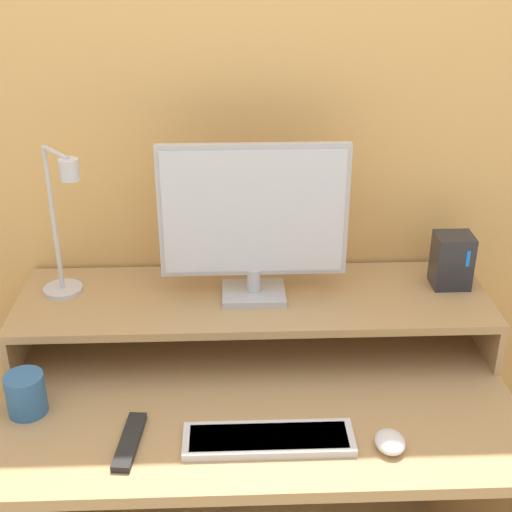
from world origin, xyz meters
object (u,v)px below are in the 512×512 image
(router_dock, at_px, (452,260))
(remote_control, at_px, (130,441))
(mug, at_px, (26,394))
(desk_lamp, at_px, (63,230))
(mouse, at_px, (390,442))
(monitor, at_px, (254,219))
(keyboard, at_px, (269,439))

(router_dock, distance_m, remote_control, 0.96)
(router_dock, relative_size, mug, 1.47)
(desk_lamp, height_order, router_dock, desk_lamp)
(mouse, distance_m, mug, 0.84)
(monitor, xyz_separation_m, mug, (-0.54, -0.27, -0.32))
(monitor, bearing_deg, keyboard, -87.47)
(monitor, relative_size, mouse, 5.77)
(remote_control, bearing_deg, monitor, 53.96)
(desk_lamp, bearing_deg, mug, -102.65)
(keyboard, distance_m, mug, 0.58)
(mug, bearing_deg, router_dock, 16.34)
(router_dock, bearing_deg, mug, -163.66)
(router_dock, relative_size, remote_control, 0.80)
(remote_control, bearing_deg, router_dock, 28.13)
(keyboard, height_order, mouse, mouse)
(mug, bearing_deg, mouse, -10.91)
(keyboard, xyz_separation_m, mouse, (0.27, -0.03, 0.01))
(remote_control, bearing_deg, desk_lamp, 114.90)
(mouse, bearing_deg, mug, 169.09)
(desk_lamp, xyz_separation_m, keyboard, (0.50, -0.41, -0.33))
(mouse, relative_size, remote_control, 0.44)
(monitor, height_order, mug, monitor)
(keyboard, relative_size, remote_control, 2.05)
(monitor, relative_size, mug, 4.71)
(monitor, bearing_deg, remote_control, -126.04)
(keyboard, bearing_deg, monitor, 92.53)
(router_dock, bearing_deg, desk_lamp, -178.16)
(keyboard, xyz_separation_m, mug, (-0.56, 0.13, 0.04))
(desk_lamp, relative_size, keyboard, 1.07)
(keyboard, relative_size, mug, 3.76)
(router_dock, height_order, mug, router_dock)
(monitor, bearing_deg, router_dock, 4.40)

